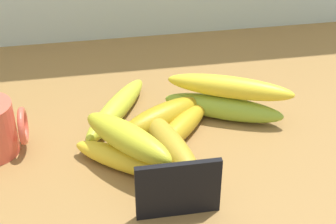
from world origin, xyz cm
name	(u,v)px	position (x,y,z in cm)	size (l,w,h in cm)	color
counter_top	(131,156)	(0.00, 0.00, 1.50)	(110.00, 76.00, 3.00)	olive
chalkboard_sign	(178,191)	(4.65, -14.76, 6.86)	(11.00, 1.80, 8.40)	black
banana_0	(180,129)	(8.00, 1.50, 4.71)	(15.49, 3.41, 3.41)	#B7931D
banana_1	(116,109)	(-1.30, 8.48, 4.77)	(19.40, 3.55, 3.55)	gold
banana_2	(171,146)	(5.73, -2.96, 5.05)	(18.30, 4.10, 4.10)	#AA8C27
banana_3	(125,160)	(-1.17, -4.74, 4.70)	(16.65, 3.40, 3.40)	yellow
banana_4	(162,118)	(5.58, 4.14, 5.19)	(15.84, 4.38, 4.38)	#A88818
banana_5	(223,108)	(15.97, 5.73, 4.93)	(19.72, 3.86, 3.86)	#8BA92F
banana_6	(128,138)	(-0.66, -4.61, 8.50)	(16.11, 4.20, 4.20)	gold
banana_7	(230,87)	(16.95, 5.93, 8.64)	(20.52, 3.57, 3.57)	yellow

